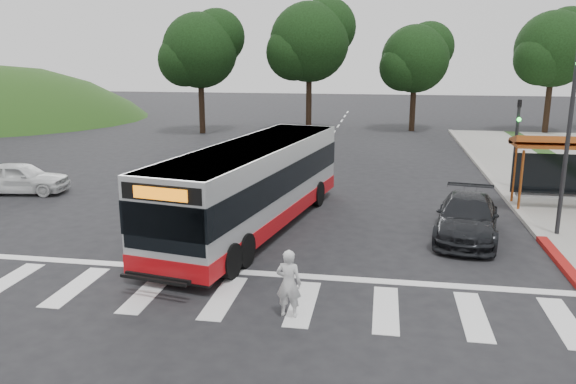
# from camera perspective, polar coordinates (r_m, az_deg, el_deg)

# --- Properties ---
(ground) EXTENTS (140.00, 140.00, 0.00)m
(ground) POSITION_cam_1_polar(r_m,az_deg,el_deg) (18.87, -2.35, -4.45)
(ground) COLOR black
(ground) RESTS_ON ground
(sidewalk_east) EXTENTS (4.00, 40.00, 0.12)m
(sidewalk_east) POSITION_cam_1_polar(r_m,az_deg,el_deg) (27.17, 24.84, 0.07)
(sidewalk_east) COLOR gray
(sidewalk_east) RESTS_ON ground
(curb_east) EXTENTS (0.30, 40.00, 0.15)m
(curb_east) POSITION_cam_1_polar(r_m,az_deg,el_deg) (26.70, 20.71, 0.28)
(curb_east) COLOR #9E9991
(curb_east) RESTS_ON ground
(curb_east_red) EXTENTS (0.32, 6.00, 0.15)m
(curb_east_red) POSITION_cam_1_polar(r_m,az_deg,el_deg) (17.39, 26.76, -7.34)
(curb_east_red) COLOR maroon
(curb_east_red) RESTS_ON ground
(crosswalk_ladder) EXTENTS (18.00, 2.60, 0.01)m
(crosswalk_ladder) POSITION_cam_1_polar(r_m,az_deg,el_deg) (14.35, -6.55, -10.59)
(crosswalk_ladder) COLOR silver
(crosswalk_ladder) RESTS_ON ground
(bus_shelter) EXTENTS (4.20, 1.60, 2.86)m
(bus_shelter) POSITION_cam_1_polar(r_m,az_deg,el_deg) (23.97, 26.66, 3.80)
(bus_shelter) COLOR #984619
(bus_shelter) RESTS_ON sidewalk_east
(traffic_signal_ne_tall) EXTENTS (0.18, 0.37, 6.50)m
(traffic_signal_ne_tall) POSITION_cam_1_polar(r_m,az_deg,el_deg) (20.00, 26.75, 6.51)
(traffic_signal_ne_tall) COLOR black
(traffic_signal_ne_tall) RESTS_ON ground
(traffic_signal_ne_short) EXTENTS (0.18, 0.37, 4.00)m
(traffic_signal_ne_short) POSITION_cam_1_polar(r_m,az_deg,el_deg) (26.89, 22.21, 5.45)
(traffic_signal_ne_short) COLOR black
(traffic_signal_ne_short) RESTS_ON ground
(tree_ne_a) EXTENTS (6.16, 5.74, 9.30)m
(tree_ne_a) POSITION_cam_1_polar(r_m,az_deg,el_deg) (47.23, 25.47, 13.10)
(tree_ne_a) COLOR black
(tree_ne_a) RESTS_ON parking_lot
(tree_north_a) EXTENTS (6.60, 6.15, 10.17)m
(tree_north_a) POSITION_cam_1_polar(r_m,az_deg,el_deg) (43.98, 2.30, 15.12)
(tree_north_a) COLOR black
(tree_north_a) RESTS_ON ground
(tree_north_b) EXTENTS (5.72, 5.33, 8.43)m
(tree_north_b) POSITION_cam_1_polar(r_m,az_deg,el_deg) (45.65, 12.89, 13.16)
(tree_north_b) COLOR black
(tree_north_b) RESTS_ON ground
(tree_north_c) EXTENTS (6.16, 5.74, 9.30)m
(tree_north_c) POSITION_cam_1_polar(r_m,az_deg,el_deg) (43.79, -8.84, 14.15)
(tree_north_c) COLOR black
(tree_north_c) RESTS_ON ground
(transit_bus) EXTENTS (4.51, 11.68, 2.95)m
(transit_bus) POSITION_cam_1_polar(r_m,az_deg,el_deg) (19.28, -3.46, 0.48)
(transit_bus) COLOR silver
(transit_bus) RESTS_ON ground
(pedestrian) EXTENTS (0.63, 0.44, 1.63)m
(pedestrian) POSITION_cam_1_polar(r_m,az_deg,el_deg) (12.99, 0.07, -9.28)
(pedestrian) COLOR silver
(pedestrian) RESTS_ON ground
(dark_sedan) EXTENTS (2.70, 5.01, 1.38)m
(dark_sedan) POSITION_cam_1_polar(r_m,az_deg,el_deg) (19.43, 17.74, -2.45)
(dark_sedan) COLOR black
(dark_sedan) RESTS_ON ground
(west_car_white) EXTENTS (4.23, 2.19, 1.38)m
(west_car_white) POSITION_cam_1_polar(r_m,az_deg,el_deg) (27.06, -25.55, 1.31)
(west_car_white) COLOR silver
(west_car_white) RESTS_ON ground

